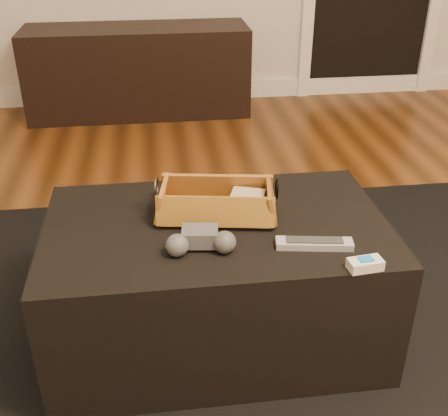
{
  "coord_description": "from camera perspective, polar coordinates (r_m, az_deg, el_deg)",
  "views": [
    {
      "loc": [
        -0.23,
        -1.14,
        1.26
      ],
      "look_at": [
        -0.05,
        0.24,
        0.49
      ],
      "focal_mm": 45.0,
      "sensor_mm": 36.0,
      "label": 1
    }
  ],
  "objects": [
    {
      "name": "floor",
      "position": [
        1.72,
        2.88,
        -18.55
      ],
      "size": [
        5.0,
        5.5,
        0.01
      ],
      "primitive_type": "cube",
      "color": "brown",
      "rests_on": "ground"
    },
    {
      "name": "baseboard",
      "position": [
        4.06,
        -3.97,
        11.74
      ],
      "size": [
        5.0,
        0.04,
        0.12
      ],
      "primitive_type": "cube",
      "color": "white",
      "rests_on": "floor"
    },
    {
      "name": "media_cabinet",
      "position": [
        3.78,
        -8.7,
        13.6
      ],
      "size": [
        1.41,
        0.45,
        0.55
      ],
      "primitive_type": "cube",
      "color": "black",
      "rests_on": "floor"
    },
    {
      "name": "area_rug",
      "position": [
        1.85,
        -0.51,
        -13.78
      ],
      "size": [
        2.6,
        2.0,
        0.01
      ],
      "primitive_type": "cube",
      "color": "black",
      "rests_on": "floor"
    },
    {
      "name": "ottoman",
      "position": [
        1.75,
        -0.74,
        -7.48
      ],
      "size": [
        1.0,
        0.6,
        0.42
      ],
      "primitive_type": "cube",
      "color": "black",
      "rests_on": "area_rug"
    },
    {
      "name": "tv_remote",
      "position": [
        1.65,
        -1.4,
        -0.31
      ],
      "size": [
        0.19,
        0.05,
        0.02
      ],
      "primitive_type": "cube",
      "rotation": [
        0.0,
        0.0,
        -0.06
      ],
      "color": "black",
      "rests_on": "wicker_basket"
    },
    {
      "name": "cloth_bundle",
      "position": [
        1.68,
        2.44,
        0.79
      ],
      "size": [
        0.11,
        0.09,
        0.05
      ],
      "primitive_type": "cube",
      "rotation": [
        0.0,
        0.0,
        -0.34
      ],
      "color": "tan",
      "rests_on": "wicker_basket"
    },
    {
      "name": "wicker_basket",
      "position": [
        1.65,
        -0.77,
        0.49
      ],
      "size": [
        0.38,
        0.24,
        0.12
      ],
      "color": "olive",
      "rests_on": "ottoman"
    },
    {
      "name": "game_controller",
      "position": [
        1.5,
        -2.39,
        -3.35
      ],
      "size": [
        0.19,
        0.11,
        0.06
      ],
      "color": "#424245",
      "rests_on": "ottoman"
    },
    {
      "name": "silver_remote",
      "position": [
        1.54,
        9.17,
        -3.57
      ],
      "size": [
        0.21,
        0.08,
        0.02
      ],
      "color": "#A6A9AE",
      "rests_on": "ottoman"
    },
    {
      "name": "cream_gadget",
      "position": [
        1.48,
        14.15,
        -5.55
      ],
      "size": [
        0.09,
        0.05,
        0.03
      ],
      "color": "beige",
      "rests_on": "ottoman"
    }
  ]
}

